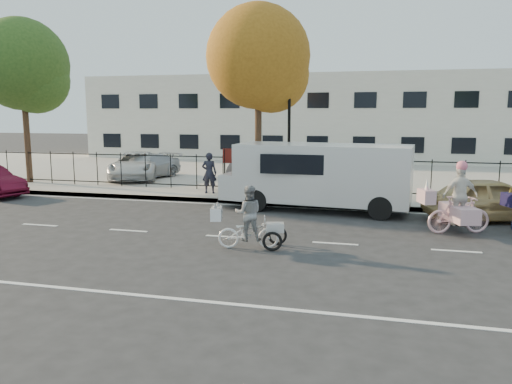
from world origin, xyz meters
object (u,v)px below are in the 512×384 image
(zebra_trike, at_px, (249,224))
(lot_car_a, at_px, (145,166))
(lot_car_b, at_px, (136,165))
(lot_car_c, at_px, (249,168))
(unicorn_bike, at_px, (458,207))
(pedestrian, at_px, (209,173))
(lamppost, at_px, (289,120))
(white_van, at_px, (319,174))
(gold_sedan, at_px, (491,199))

(zebra_trike, bearing_deg, lot_car_a, 23.34)
(lot_car_a, height_order, lot_car_b, lot_car_b)
(zebra_trike, distance_m, lot_car_c, 10.84)
(unicorn_bike, height_order, pedestrian, unicorn_bike)
(pedestrian, bearing_deg, lot_car_c, -110.58)
(unicorn_bike, xyz_separation_m, lot_car_b, (-14.02, 7.74, 0.04))
(lot_car_a, height_order, lot_car_c, lot_car_c)
(lamppost, relative_size, pedestrian, 2.59)
(lamppost, relative_size, lot_car_a, 1.05)
(unicorn_bike, xyz_separation_m, lot_car_a, (-13.60, 7.88, -0.02))
(lot_car_b, bearing_deg, lot_car_c, -20.36)
(unicorn_bike, height_order, white_van, white_van)
(unicorn_bike, xyz_separation_m, pedestrian, (-8.94, 4.25, 0.21))
(zebra_trike, xyz_separation_m, pedestrian, (-3.57, 7.19, 0.36))
(lot_car_a, distance_m, lot_car_c, 5.46)
(lamppost, distance_m, white_van, 3.30)
(lot_car_c, bearing_deg, lot_car_a, 167.81)
(gold_sedan, relative_size, pedestrian, 2.46)
(lamppost, distance_m, zebra_trike, 8.16)
(unicorn_bike, height_order, lot_car_a, unicorn_bike)
(zebra_trike, xyz_separation_m, lot_car_a, (-8.23, 10.82, 0.13))
(lamppost, height_order, unicorn_bike, lamppost)
(zebra_trike, xyz_separation_m, lot_car_b, (-8.65, 10.68, 0.19))
(pedestrian, bearing_deg, gold_sedan, 160.69)
(gold_sedan, relative_size, lot_car_b, 0.86)
(white_van, height_order, lot_car_c, white_van)
(gold_sedan, distance_m, lot_car_b, 16.32)
(zebra_trike, distance_m, lot_car_b, 13.75)
(zebra_trike, relative_size, lot_car_b, 0.39)
(lamppost, bearing_deg, lot_car_a, 158.66)
(zebra_trike, relative_size, pedestrian, 1.13)
(white_van, distance_m, lot_car_b, 11.09)
(white_van, xyz_separation_m, lot_car_b, (-9.77, 5.22, -0.47))
(gold_sedan, distance_m, pedestrian, 10.46)
(unicorn_bike, bearing_deg, lot_car_b, 42.88)
(unicorn_bike, relative_size, lot_car_a, 0.51)
(pedestrian, height_order, lot_car_b, pedestrian)
(zebra_trike, distance_m, unicorn_bike, 6.12)
(gold_sedan, height_order, lot_car_a, gold_sedan)
(zebra_trike, bearing_deg, white_van, -25.51)
(lot_car_b, bearing_deg, pedestrian, -52.84)
(pedestrian, bearing_deg, lamppost, -177.06)
(lot_car_b, bearing_deg, lamppost, -37.87)
(lamppost, bearing_deg, pedestrian, -169.96)
(unicorn_bike, bearing_deg, lamppost, 31.88)
(white_van, bearing_deg, lot_car_a, 155.92)
(zebra_trike, height_order, unicorn_bike, unicorn_bike)
(unicorn_bike, bearing_deg, lot_car_a, 41.68)
(lot_car_a, bearing_deg, lot_car_b, -143.85)
(lamppost, relative_size, lot_car_c, 1.00)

